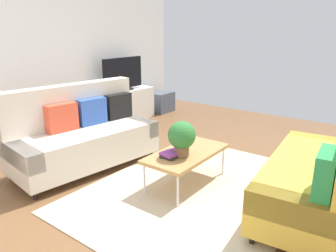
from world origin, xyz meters
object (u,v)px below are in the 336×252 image
at_px(couch_beige, 83,134).
at_px(coffee_table, 186,154).
at_px(tv_console, 124,106).
at_px(potted_plant, 182,137).
at_px(vase_0, 98,89).
at_px(tv, 123,75).
at_px(bottle_1, 120,88).
at_px(storage_trunk, 161,102).
at_px(couch_green, 322,173).
at_px(bottle_0, 116,86).
at_px(table_book_0, 172,155).
at_px(vase_1, 105,89).

bearing_deg(couch_beige, coffee_table, 112.35).
bearing_deg(coffee_table, tv_console, 58.97).
height_order(potted_plant, vase_0, vase_0).
height_order(tv, bottle_1, tv).
bearing_deg(potted_plant, storage_trunk, 41.75).
height_order(couch_green, bottle_1, couch_green).
bearing_deg(bottle_0, tv, 5.16).
xyz_separation_m(tv_console, table_book_0, (-1.76, -2.50, 0.11)).
bearing_deg(tv_console, storage_trunk, -5.19).
height_order(coffee_table, table_book_0, table_book_0).
xyz_separation_m(storage_trunk, vase_0, (-1.68, 0.15, 0.52)).
relative_size(table_book_0, bottle_1, 1.70).
xyz_separation_m(tv, vase_1, (-0.42, 0.07, -0.24)).
height_order(coffee_table, vase_1, vase_1).
xyz_separation_m(couch_beige, vase_0, (1.33, 1.18, 0.29)).
xyz_separation_m(table_book_0, vase_1, (1.34, 2.55, 0.28)).
bearing_deg(storage_trunk, tv_console, 174.81).
height_order(couch_beige, couch_green, same).
bearing_deg(bottle_1, vase_1, 163.22).
xyz_separation_m(couch_beige, tv_console, (1.91, 1.13, -0.13)).
bearing_deg(storage_trunk, bottle_1, 177.19).
xyz_separation_m(vase_0, vase_1, (0.16, 0.00, -0.02)).
distance_m(couch_green, tv_console, 4.17).
bearing_deg(coffee_table, couch_beige, 104.90).
height_order(vase_1, bottle_0, bottle_0).
bearing_deg(bottle_1, couch_beige, -148.62).
xyz_separation_m(potted_plant, table_book_0, (-0.08, 0.08, -0.22)).
distance_m(bottle_0, bottle_1, 0.11).
bearing_deg(vase_1, couch_beige, -141.63).
distance_m(couch_green, vase_0, 4.09).
xyz_separation_m(tv, bottle_0, (-0.22, -0.02, -0.20)).
relative_size(table_book_0, bottle_0, 1.05).
height_order(couch_green, table_book_0, couch_green).
xyz_separation_m(couch_green, potted_plant, (-0.44, 1.39, 0.21)).
bearing_deg(bottle_1, coffee_table, -119.37).
distance_m(couch_green, bottle_1, 4.10).
xyz_separation_m(coffee_table, tv_console, (1.54, 2.55, -0.07)).
bearing_deg(couch_beige, couch_green, 110.76).
bearing_deg(couch_green, vase_0, 74.72).
bearing_deg(storage_trunk, tv, 175.84).
xyz_separation_m(tv, vase_0, (-0.58, 0.07, -0.21)).
height_order(tv_console, bottle_0, bottle_0).
bearing_deg(vase_1, tv, -9.46).
height_order(couch_beige, vase_0, couch_beige).
relative_size(couch_beige, coffee_table, 1.81).
bearing_deg(table_book_0, potted_plant, -46.76).
distance_m(tv, vase_0, 0.62).
distance_m(coffee_table, tv_console, 2.98).
bearing_deg(bottle_0, vase_0, 165.91).
bearing_deg(coffee_table, potted_plant, -169.48).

